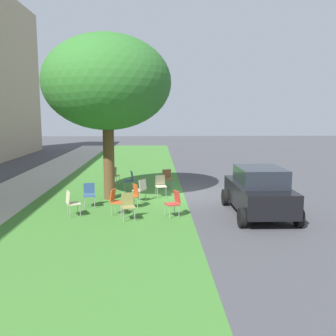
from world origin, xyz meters
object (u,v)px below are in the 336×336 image
Objects in this scene: chair_0 at (128,204)px; chair_2 at (141,189)px; street_tree at (107,83)px; chair_10 at (71,201)px; chair_7 at (114,174)px; chair_9 at (89,193)px; chair_5 at (130,179)px; chair_3 at (161,184)px; chair_8 at (116,200)px; chair_1 at (167,177)px; parked_car at (259,191)px; chair_4 at (174,202)px; chair_6 at (133,194)px.

chair_0 and chair_2 have the same top height.
chair_10 is at bearing 160.09° from street_tree.
chair_7 and chair_9 have the same top height.
chair_5 is (1.55, -0.71, -4.06)m from street_tree.
chair_5 is at bearing 48.40° from chair_3.
chair_8 is (-3.97, 0.20, 0.00)m from chair_5.
chair_0 is at bearing 164.14° from chair_1.
chair_3 is at bearing -41.70° from chair_2.
chair_1 is (1.95, -2.39, -4.06)m from street_tree.
chair_5 is at bearing 103.66° from chair_1.
chair_1 is 2.73m from chair_7.
chair_3 and chair_8 have the same top height.
chair_3 is 1.00× the size of chair_10.
chair_2 is at bearing -157.71° from chair_7.
chair_9 is 0.24× the size of parked_car.
chair_1 is (5.01, -1.42, 0.00)m from chair_0.
street_tree is 4.40m from chair_5.
chair_2 is 2.03m from chair_8.
chair_4 is (-2.20, -1.20, 0.00)m from chair_2.
chair_1 is 5.66m from chair_10.
chair_2 and chair_4 have the same top height.
parked_car is at bearing -84.44° from chair_0.
chair_9 is (-4.24, 0.42, 0.00)m from chair_7.
chair_5 is at bearing -24.39° from chair_9.
chair_4 is at bearing -157.73° from chair_5.
street_tree is at bearing 66.75° from chair_2.
chair_6 is (1.53, -0.07, 0.00)m from chair_0.
chair_8 is at bearing 35.45° from chair_0.
chair_6 is at bearing 151.26° from chair_3.
parked_car is at bearing -132.36° from chair_3.
chair_9 is at bearing 155.61° from chair_5.
street_tree is at bearing 41.91° from chair_4.
chair_4 is at bearing -99.46° from chair_8.
chair_9 is at bearing 112.24° from chair_2.
chair_1 is at bearing 32.68° from parked_car.
chair_1 and chair_6 have the same top height.
chair_6 is at bearing -30.52° from chair_8.
parked_car is (-2.09, -4.06, 0.32)m from chair_2.
chair_5 is 3.97m from chair_8.
chair_0 and chair_6 have the same top height.
chair_0 is 5.21m from chair_1.
chair_0 is at bearing 95.56° from parked_car.
chair_4 is 1.00× the size of chair_7.
chair_0 is 1.00× the size of chair_8.
chair_7 is 7.83m from parked_car.
chair_0 is at bearing -176.86° from chair_5.
chair_4 is 0.24× the size of parked_car.
chair_7 is (3.49, 1.43, 0.00)m from chair_2.
chair_7 is 1.00× the size of chair_10.
chair_3 is at bearing 168.63° from chair_1.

